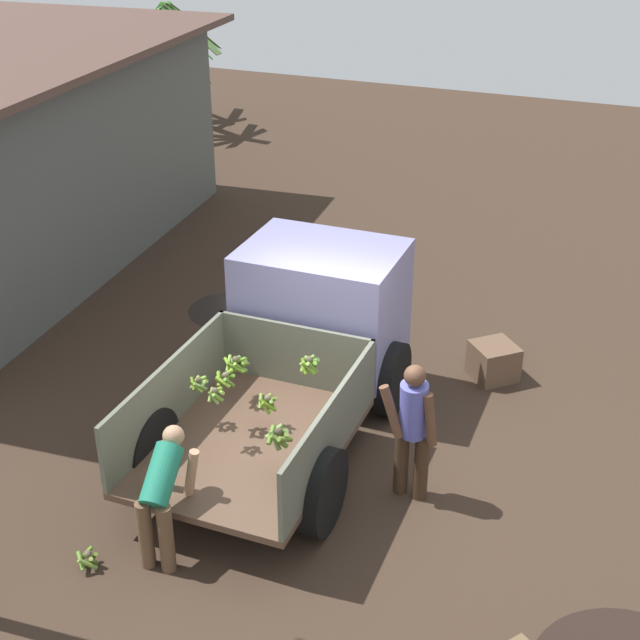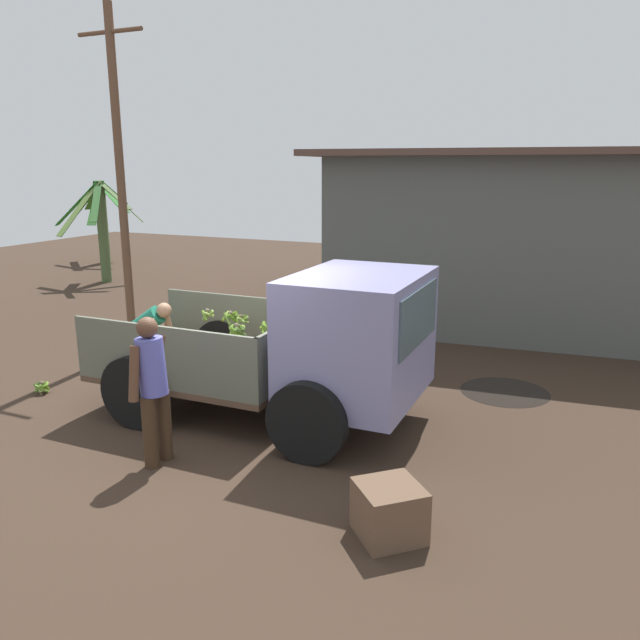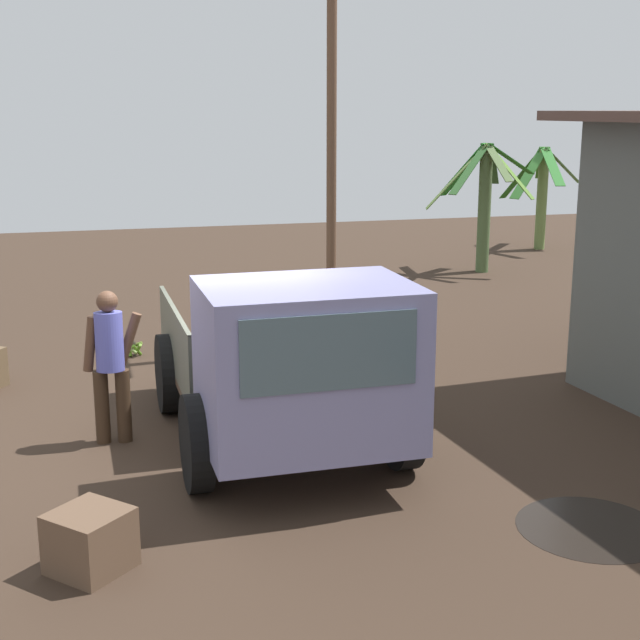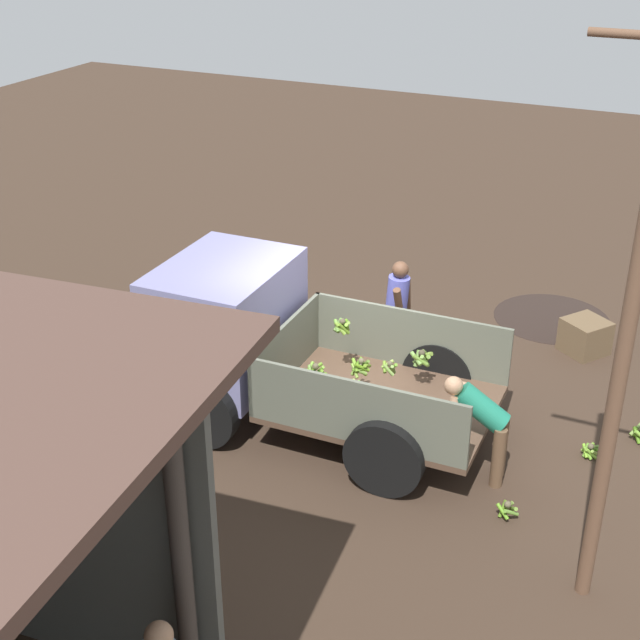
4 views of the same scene
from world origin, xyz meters
TOP-DOWN VIEW (x-y plane):
  - ground at (0.00, 0.00)m, footprint 36.00×36.00m
  - mud_patch_0 at (-2.01, -3.57)m, footprint 1.81×1.81m
  - mud_patch_1 at (2.91, 2.82)m, footprint 1.27×1.27m
  - cargo_truck at (0.98, 0.69)m, footprint 4.25×2.29m
  - utility_pole at (-3.50, 2.34)m, footprint 1.28×0.14m
  - person_foreground_visitor at (-0.30, -1.03)m, footprint 0.36×0.65m
  - person_worker_loading at (-2.05, 0.96)m, footprint 0.78×0.64m
  - banana_bunch_on_ground_1 at (-3.19, 0.02)m, footprint 0.24×0.23m
  - banana_bunch_on_ground_2 at (-2.55, 1.56)m, footprint 0.26×0.26m
  - wooden_crate_0 at (-2.66, -2.65)m, footprint 0.79×0.79m
  - wooden_crate_1 at (2.49, -1.33)m, footprint 0.76×0.76m

SIDE VIEW (x-z plane):
  - ground at x=0.00m, z-range 0.00..0.00m
  - mud_patch_0 at x=-2.01m, z-range 0.00..0.01m
  - mud_patch_1 at x=2.91m, z-range 0.00..0.01m
  - banana_bunch_on_ground_1 at x=-3.19m, z-range 0.01..0.20m
  - banana_bunch_on_ground_2 at x=-2.55m, z-range 0.01..0.23m
  - wooden_crate_1 at x=2.49m, z-range 0.00..0.49m
  - wooden_crate_0 at x=-2.66m, z-range 0.00..0.51m
  - person_worker_loading at x=-2.05m, z-range 0.12..1.40m
  - person_foreground_visitor at x=-0.30m, z-range 0.09..1.75m
  - cargo_truck at x=0.98m, z-range 0.07..2.04m
  - utility_pole at x=-3.50m, z-range 0.12..5.84m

